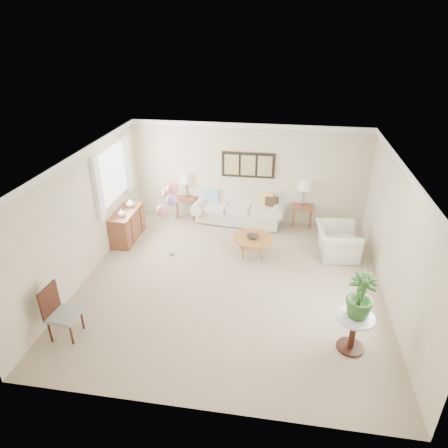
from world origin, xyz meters
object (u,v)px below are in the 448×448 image
(armchair, at_px, (337,241))
(sofa, at_px, (240,209))
(accent_chair, at_px, (59,311))
(coffee_table, at_px, (253,239))
(balloon_cluster, at_px, (169,199))

(armchair, bearing_deg, sofa, 55.93)
(sofa, height_order, accent_chair, accent_chair)
(coffee_table, relative_size, balloon_cluster, 0.51)
(coffee_table, relative_size, accent_chair, 0.93)
(armchair, bearing_deg, accent_chair, 121.54)
(armchair, relative_size, accent_chair, 1.08)
(balloon_cluster, bearing_deg, accent_chair, -111.58)
(accent_chair, bearing_deg, sofa, 63.38)
(armchair, height_order, accent_chair, accent_chair)
(sofa, bearing_deg, balloon_cluster, -123.02)
(sofa, height_order, balloon_cluster, balloon_cluster)
(armchair, xyz_separation_m, balloon_cluster, (-3.69, -0.62, 1.06))
(sofa, bearing_deg, armchair, -30.02)
(coffee_table, bearing_deg, sofa, 106.57)
(sofa, xyz_separation_m, coffee_table, (0.51, -1.71, 0.07))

